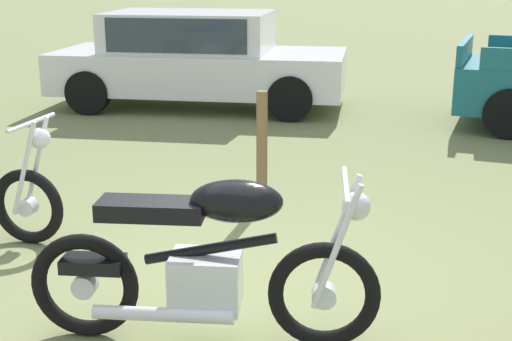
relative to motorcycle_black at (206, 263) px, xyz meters
name	(u,v)px	position (x,y,z in m)	size (l,w,h in m)	color
ground_plane	(222,309)	(-0.09, 0.40, -0.49)	(120.00, 120.00, 0.00)	olive
motorcycle_black	(206,263)	(0.00, 0.00, 0.00)	(1.98, 0.89, 1.02)	black
car_white	(196,54)	(-3.16, 6.41, 0.31)	(4.64, 2.68, 1.43)	silver
fence_post_wooden	(262,149)	(-0.58, 2.43, 0.03)	(0.10, 0.10, 1.05)	brown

